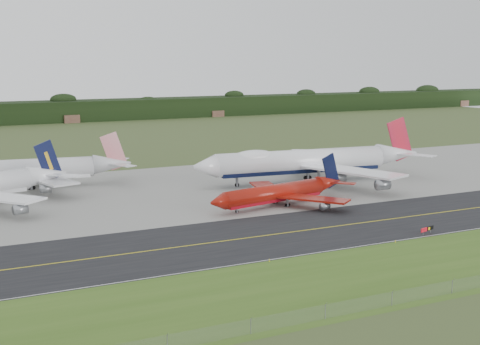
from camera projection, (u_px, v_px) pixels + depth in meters
name	position (u px, v px, depth m)	size (l,w,h in m)	color
ground	(319.00, 223.00, 151.38)	(600.00, 600.00, 0.00)	#3F4E24
grass_verge	(425.00, 266.00, 120.43)	(400.00, 30.00, 0.01)	#37591A
taxiway	(329.00, 227.00, 147.84)	(400.00, 32.00, 0.02)	black
apron	(225.00, 185.00, 196.48)	(400.00, 78.00, 0.01)	gray
taxiway_centreline	(329.00, 227.00, 147.84)	(400.00, 0.40, 0.00)	gold
taxiway_edge_line	(372.00, 244.00, 134.13)	(400.00, 0.25, 0.00)	silver
perimeter_fence	(480.00, 281.00, 108.74)	(320.00, 0.10, 320.00)	slate
horizon_treeline	(65.00, 112.00, 392.56)	(700.00, 25.00, 12.00)	black
jet_ba_747	(309.00, 161.00, 200.69)	(74.40, 61.29, 18.69)	white
jet_red_737	(281.00, 192.00, 169.72)	(43.43, 34.85, 11.80)	maroon
jet_star_tail	(30.00, 170.00, 192.21)	(58.63, 48.55, 15.48)	silver
taxiway_sign	(427.00, 229.00, 142.09)	(4.37, 1.36, 1.49)	slate
edge_marker_left	(269.00, 260.00, 122.73)	(0.16, 0.16, 0.50)	yellow
edge_marker_center	(395.00, 242.00, 135.41)	(0.16, 0.16, 0.50)	yellow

